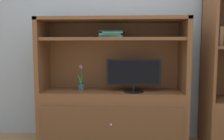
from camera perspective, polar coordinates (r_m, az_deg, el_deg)
The scene contains 7 objects.
painted_rear_wall at distance 3.09m, azimuth 0.40°, elevation 9.92°, with size 6.00×0.10×2.80m, color #9EA8B2.
media_console at distance 2.82m, azimuth 0.06°, elevation -8.28°, with size 1.70×0.48×1.50m.
tv_monitor at distance 2.69m, azimuth 5.25°, elevation -1.13°, with size 0.62×0.24×0.37m.
potted_plant at distance 2.83m, azimuth -7.46°, elevation -3.54°, with size 0.09×0.09×0.30m.
magazine_stack at distance 2.74m, azimuth -0.01°, elevation 8.67°, with size 0.30×0.34×0.08m.
bookshelf_tall at distance 3.02m, azimuth 25.36°, elevation -5.38°, with size 0.42×0.48×1.89m.
upright_book_row at distance 2.94m, azimuth 24.84°, elevation 7.46°, with size 0.17×0.16×0.24m.
Camera 1 is at (0.14, -2.33, 1.18)m, focal length 37.74 mm.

